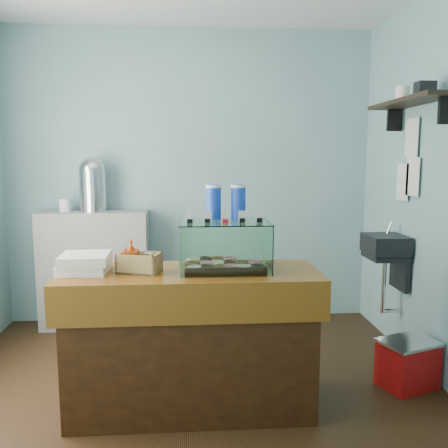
{
  "coord_description": "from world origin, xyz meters",
  "views": [
    {
      "loc": [
        -0.0,
        -3.12,
        1.6
      ],
      "look_at": [
        0.22,
        -0.15,
        1.18
      ],
      "focal_mm": 38.0,
      "sensor_mm": 36.0,
      "label": 1
    }
  ],
  "objects": [
    {
      "name": "condiment_crate",
      "position": [
        -0.32,
        -0.26,
        0.97
      ],
      "size": [
        0.28,
        0.21,
        0.2
      ],
      "rotation": [
        0.0,
        0.0,
        -0.28
      ],
      "color": "tan",
      "rests_on": "counter"
    },
    {
      "name": "ground",
      "position": [
        0.0,
        0.0,
        0.0
      ],
      "size": [
        3.5,
        3.5,
        0.0
      ],
      "primitive_type": "plane",
      "color": "black",
      "rests_on": "ground"
    },
    {
      "name": "coffee_urn",
      "position": [
        -0.89,
        1.33,
        1.36
      ],
      "size": [
        0.27,
        0.27,
        0.5
      ],
      "color": "silver",
      "rests_on": "back_shelf"
    },
    {
      "name": "display_case",
      "position": [
        0.21,
        -0.19,
        1.06
      ],
      "size": [
        0.56,
        0.41,
        0.52
      ],
      "rotation": [
        0.0,
        0.0,
        -0.01
      ],
      "color": "#32180F",
      "rests_on": "counter"
    },
    {
      "name": "back_shelf",
      "position": [
        -0.9,
        1.32,
        0.55
      ],
      "size": [
        1.0,
        0.32,
        1.1
      ],
      "primitive_type": "cube",
      "color": "#939396",
      "rests_on": "ground"
    },
    {
      "name": "room_shell",
      "position": [
        0.03,
        0.01,
        1.71
      ],
      "size": [
        3.54,
        3.04,
        2.82
      ],
      "color": "#6E9AA1",
      "rests_on": "ground"
    },
    {
      "name": "counter",
      "position": [
        0.0,
        -0.25,
        0.46
      ],
      "size": [
        1.6,
        0.6,
        0.9
      ],
      "color": "#44210D",
      "rests_on": "ground"
    },
    {
      "name": "red_cooler",
      "position": [
        1.51,
        -0.08,
        0.17
      ],
      "size": [
        0.45,
        0.4,
        0.33
      ],
      "rotation": [
        0.0,
        0.0,
        0.34
      ],
      "color": "red",
      "rests_on": "ground"
    },
    {
      "name": "pastry_boxes",
      "position": [
        -0.65,
        -0.24,
        0.96
      ],
      "size": [
        0.3,
        0.3,
        0.11
      ],
      "rotation": [
        0.0,
        0.0,
        -0.02
      ],
      "color": "white",
      "rests_on": "counter"
    }
  ]
}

